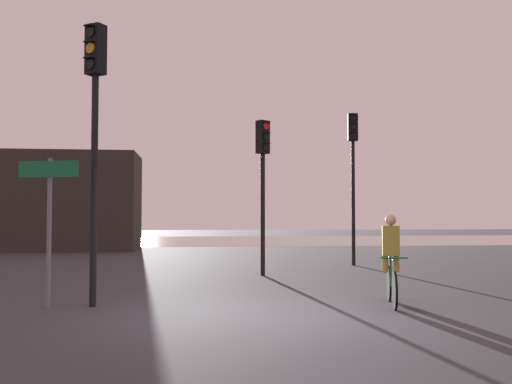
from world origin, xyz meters
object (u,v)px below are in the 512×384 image
Objects in this scene: traffic_light_far_right at (353,161)px; cyclist at (391,259)px; traffic_light_center at (263,167)px; traffic_light_near_left at (95,112)px; direction_sign_post at (49,210)px.

cyclist is (-1.63, -8.18, -2.61)m from traffic_light_far_right.
traffic_light_center is 4.41m from traffic_light_far_right.
traffic_light_near_left is 1.20× the size of traffic_light_center.
direction_sign_post reaches higher than cyclist.
traffic_light_near_left reaches higher than traffic_light_far_right.
traffic_light_near_left is 1.91m from direction_sign_post.
traffic_light_near_left is 10.45m from traffic_light_far_right.
cyclist is at bearing -149.15° from traffic_light_near_left.
traffic_light_near_left is at bearing 55.87° from traffic_light_far_right.
traffic_light_far_right is 8.74m from cyclist.
traffic_light_far_right is (3.32, 2.86, 0.50)m from traffic_light_center.
cyclist is (5.31, -0.37, -2.64)m from traffic_light_near_left.
traffic_light_near_left is 1.93× the size of direction_sign_post.
traffic_light_near_left is at bearing -155.27° from direction_sign_post.
traffic_light_center is 2.52× the size of cyclist.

